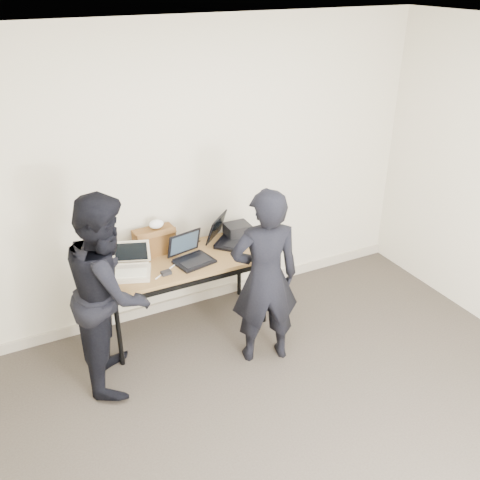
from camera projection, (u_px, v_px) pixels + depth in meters
room at (350, 296)px, 3.06m from camera, size 4.60×4.60×2.80m
desk at (184, 266)px, 4.75m from camera, size 1.50×0.65×0.72m
laptop_beige at (131, 268)px, 4.49m from camera, size 0.41×0.40×0.26m
laptop_center at (191, 255)px, 4.69m from camera, size 0.38×0.37×0.25m
laptop_right at (227, 237)px, 4.99m from camera, size 0.48×0.48×0.25m
leather_satchel at (155, 241)px, 4.77m from camera, size 0.37×0.19×0.25m
tissue at (156, 224)px, 4.71m from camera, size 0.14×0.11×0.08m
equipment_box at (237, 230)px, 5.09m from camera, size 0.23×0.20×0.13m
power_brick at (166, 273)px, 4.49m from camera, size 0.09×0.06×0.03m
cables at (195, 256)px, 4.78m from camera, size 0.92×0.48×0.01m
person_typist at (265, 278)px, 4.33m from camera, size 0.64×0.50×1.56m
person_observer at (110, 291)px, 4.11m from camera, size 0.82×0.93×1.62m
baseboard at (203, 295)px, 5.43m from camera, size 4.50×0.03×0.10m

